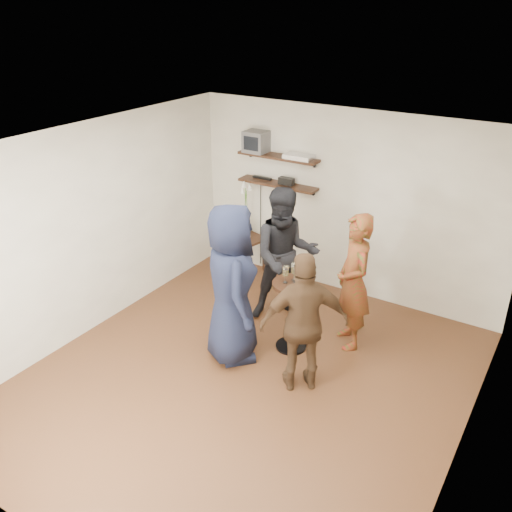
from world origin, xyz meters
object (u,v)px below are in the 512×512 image
Objects in this scene: radio at (286,181)px; crt_monitor at (257,141)px; side_table at (246,243)px; person_brown at (304,324)px; drinks_table at (292,307)px; dvd_deck at (299,157)px; person_dark at (285,256)px; person_navy at (231,285)px; person_plaid at (353,282)px.

crt_monitor is at bearing 180.00° from radio.
crt_monitor reaches higher than side_table.
radio is at bearing -94.19° from person_brown.
person_brown is at bearing -56.15° from radio.
side_table is 0.67× the size of drinks_table.
crt_monitor is 0.69m from dvd_deck.
person_dark is 0.94× the size of person_navy.
crt_monitor is at bearing 66.46° from side_table.
drinks_table is at bearing -90.00° from person_plaid.
person_plaid is 0.89× the size of person_navy.
dvd_deck is 1.45m from person_dark.
side_table is 1.44m from person_dark.
side_table is at bearing 138.30° from drinks_table.
drinks_table is 0.76m from person_brown.
person_navy is at bearing -135.44° from drinks_table.
person_dark is at bearing -43.05° from crt_monitor.
person_navy reaches higher than radio.
person_navy is 1.19× the size of person_brown.
crt_monitor reaches higher than person_dark.
side_table is 2.32m from person_plaid.
dvd_deck is 0.22× the size of person_dark.
person_brown is (0.44, -0.57, 0.23)m from drinks_table.
dvd_deck is 2.29m from person_navy.
crt_monitor is 1.54m from side_table.
person_dark is at bearing 126.48° from drinks_table.
radio is 0.12× the size of person_dark.
dvd_deck is 2.03m from person_plaid.
radio is 0.13× the size of person_plaid.
person_navy is (-0.51, -0.51, 0.38)m from drinks_table.
crt_monitor is 0.80× the size of dvd_deck.
person_dark is (0.55, -0.98, -0.63)m from radio.
dvd_deck is at bearing 73.89° from person_dark.
drinks_table is 0.77m from person_plaid.
person_navy is at bearing -77.27° from radio.
side_table is (-0.08, -0.17, -1.53)m from crt_monitor.
drinks_table is at bearing -46.55° from crt_monitor.
person_plaid reaches higher than drinks_table.
radio reaches higher than drinks_table.
person_dark reaches higher than drinks_table.
drinks_table is 0.50× the size of person_dark.
dvd_deck is 0.25× the size of person_brown.
person_plaid is at bearing -92.25° from person_navy.
person_plaid reaches higher than person_brown.
crt_monitor is 0.54× the size of side_table.
person_brown is at bearing -47.92° from crt_monitor.
radio is at bearing -165.52° from person_plaid.
person_navy is at bearing -82.35° from dvd_deck.
dvd_deck is at bearing -169.15° from person_plaid.
person_dark is 1.45m from person_brown.
dvd_deck reaches higher than person_dark.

